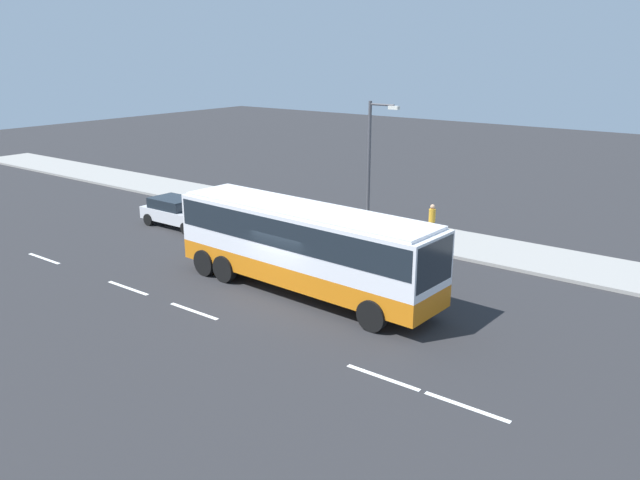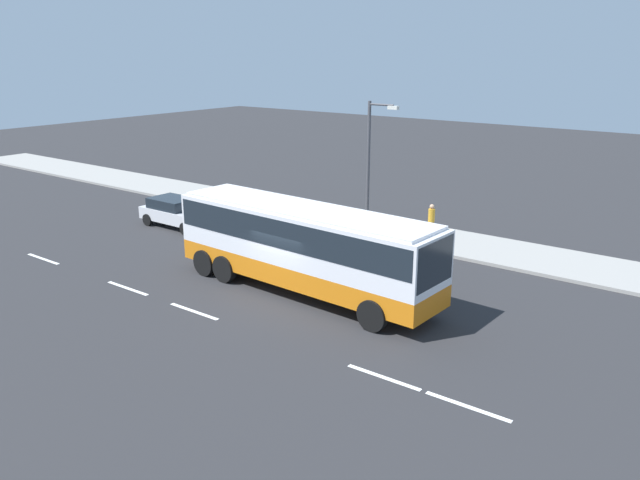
{
  "view_description": "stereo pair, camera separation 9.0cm",
  "coord_description": "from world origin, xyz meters",
  "px_view_note": "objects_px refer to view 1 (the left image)",
  "views": [
    {
      "loc": [
        14.45,
        -17.18,
        8.99
      ],
      "look_at": [
        0.81,
        0.95,
        2.1
      ],
      "focal_mm": 35.29,
      "sensor_mm": 36.0,
      "label": 1
    },
    {
      "loc": [
        14.38,
        -17.23,
        8.99
      ],
      "look_at": [
        0.81,
        0.95,
        2.1
      ],
      "focal_mm": 35.29,
      "sensor_mm": 36.0,
      "label": 2
    }
  ],
  "objects_px": {
    "pedestrian_near_curb": "(432,219)",
    "car_silver_hatch": "(178,212)",
    "coach_bus": "(303,240)",
    "street_lamp": "(372,160)"
  },
  "relations": [
    {
      "from": "coach_bus",
      "to": "street_lamp",
      "type": "bearing_deg",
      "value": 106.53
    },
    {
      "from": "coach_bus",
      "to": "street_lamp",
      "type": "distance_m",
      "value": 8.08
    },
    {
      "from": "car_silver_hatch",
      "to": "street_lamp",
      "type": "distance_m",
      "value": 10.74
    },
    {
      "from": "coach_bus",
      "to": "pedestrian_near_curb",
      "type": "distance_m",
      "value": 9.02
    },
    {
      "from": "street_lamp",
      "to": "pedestrian_near_curb",
      "type": "bearing_deg",
      "value": 25.49
    },
    {
      "from": "street_lamp",
      "to": "coach_bus",
      "type": "bearing_deg",
      "value": -76.31
    },
    {
      "from": "pedestrian_near_curb",
      "to": "car_silver_hatch",
      "type": "bearing_deg",
      "value": -54.73
    },
    {
      "from": "pedestrian_near_curb",
      "to": "street_lamp",
      "type": "distance_m",
      "value": 4.06
    },
    {
      "from": "pedestrian_near_curb",
      "to": "street_lamp",
      "type": "xyz_separation_m",
      "value": [
        -2.69,
        -1.28,
        2.76
      ]
    },
    {
      "from": "pedestrian_near_curb",
      "to": "street_lamp",
      "type": "height_order",
      "value": "street_lamp"
    }
  ]
}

